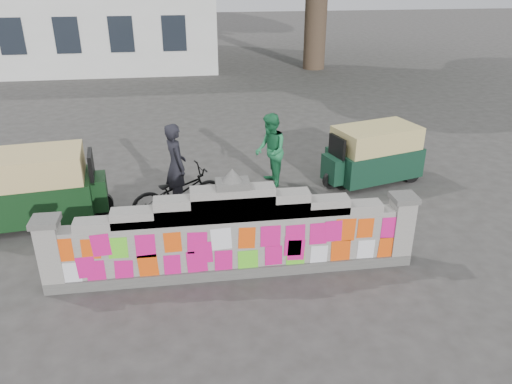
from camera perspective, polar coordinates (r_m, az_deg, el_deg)
ground at (r=9.01m, az=-2.48°, el=-9.24°), size 100.00×100.00×0.00m
parapet_wall at (r=8.60m, az=-2.57°, el=-5.13°), size 6.48×0.44×2.01m
cyclist_bike at (r=10.82m, az=-8.92°, el=-0.08°), size 2.17×1.36×1.08m
cyclist_rider at (r=10.67m, az=-9.05°, el=1.74°), size 0.63×0.77×1.83m
pedestrian at (r=12.03m, az=1.65°, el=4.72°), size 0.69×0.88×1.81m
rickshaw_left at (r=11.30m, az=-24.01°, el=0.54°), size 2.87×1.59×1.55m
rickshaw_right at (r=12.69m, az=13.21°, el=4.31°), size 2.61×1.73×1.40m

